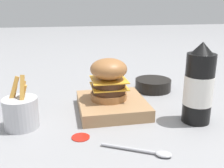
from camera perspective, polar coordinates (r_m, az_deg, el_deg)
ground_plane at (r=0.84m, az=5.21°, el=-5.08°), size 6.00×6.00×0.00m
serving_board at (r=0.80m, az=0.00°, el=-4.61°), size 0.22×0.20×0.04m
burger at (r=0.78m, az=-0.67°, el=1.08°), size 0.11×0.11×0.13m
ketchup_bottle at (r=0.74m, az=18.33°, el=-0.57°), size 0.08×0.08×0.22m
fries_basket at (r=0.73m, az=-19.22°, el=-5.73°), size 0.09×0.09×0.14m
side_bowl at (r=1.00m, az=8.91°, el=-0.08°), size 0.13×0.13×0.04m
spoon at (r=0.60m, az=8.10°, el=-14.39°), size 0.09×0.15×0.01m
ketchup_puddle at (r=0.66m, az=-6.85°, el=-11.37°), size 0.05×0.05×0.00m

